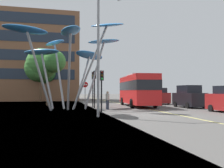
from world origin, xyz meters
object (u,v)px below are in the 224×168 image
object	(u,v)px
no_entry_sign	(85,90)
traffic_light_island_mid	(93,82)
traffic_light_kerb_far	(95,81)
car_parked_far	(158,96)
street_lamp	(104,38)
car_parked_mid	(189,97)
pedestrian	(107,100)
red_bus	(137,89)
leaf_sculpture	(65,46)
traffic_light_kerb_near	(102,82)

from	to	relation	value
no_entry_sign	traffic_light_island_mid	bearing A→B (deg)	45.97
traffic_light_kerb_far	car_parked_far	bearing A→B (deg)	32.45
traffic_light_kerb_far	street_lamp	xyz separation A→B (m)	(-0.69, -8.39, 2.63)
traffic_light_kerb_far	car_parked_mid	bearing A→B (deg)	-7.08
street_lamp	pedestrian	xyz separation A→B (m)	(1.63, 6.42, -4.53)
traffic_light_kerb_far	traffic_light_island_mid	size ratio (longest dim) A/B	0.99
red_bus	leaf_sculpture	xyz separation A→B (m)	(-8.31, -3.29, 3.99)
traffic_light_kerb_near	car_parked_far	distance (m)	15.32
pedestrian	no_entry_sign	size ratio (longest dim) A/B	0.63
leaf_sculpture	car_parked_mid	bearing A→B (deg)	0.44
leaf_sculpture	traffic_light_kerb_far	bearing A→B (deg)	23.89
traffic_light_island_mid	traffic_light_kerb_far	bearing A→B (deg)	-93.78
pedestrian	street_lamp	bearing A→B (deg)	-104.20
car_parked_mid	car_parked_far	world-z (taller)	car_parked_mid
traffic_light_kerb_far	car_parked_far	xyz separation A→B (m)	(9.60, 6.10, -1.74)
car_parked_far	no_entry_sign	size ratio (longest dim) A/B	1.51
pedestrian	no_entry_sign	world-z (taller)	no_entry_sign
car_parked_mid	street_lamp	size ratio (longest dim) A/B	0.48
traffic_light_island_mid	no_entry_sign	world-z (taller)	traffic_light_island_mid
car_parked_mid	pedestrian	distance (m)	9.08
traffic_light_island_mid	car_parked_far	xyz separation A→B (m)	(9.47, 4.06, -1.77)
traffic_light_island_mid	car_parked_mid	world-z (taller)	traffic_light_island_mid
traffic_light_kerb_near	car_parked_mid	xyz separation A→B (m)	(10.27, 4.27, -1.37)
traffic_light_island_mid	pedestrian	bearing A→B (deg)	-78.75
car_parked_mid	pedestrian	size ratio (longest dim) A/B	2.39
leaf_sculpture	no_entry_sign	distance (m)	5.28
red_bus	no_entry_sign	bearing A→B (deg)	-171.36
traffic_light_island_mid	red_bus	bearing A→B (deg)	-1.11
street_lamp	car_parked_mid	bearing A→B (deg)	33.84
car_parked_far	street_lamp	xyz separation A→B (m)	(-10.29, -14.50, 4.37)
red_bus	traffic_light_kerb_far	world-z (taller)	traffic_light_kerb_far
no_entry_sign	pedestrian	bearing A→B (deg)	-58.91
traffic_light_island_mid	car_parked_mid	bearing A→B (deg)	-18.46
red_bus	car_parked_mid	xyz separation A→B (m)	(4.69, -3.19, -0.93)
red_bus	car_parked_far	bearing A→B (deg)	43.93
traffic_light_kerb_near	street_lamp	size ratio (longest dim) A/B	0.40
red_bus	traffic_light_kerb_near	distance (m)	9.32
traffic_light_kerb_near	traffic_light_island_mid	bearing A→B (deg)	86.82
red_bus	pedestrian	distance (m)	5.97
traffic_light_island_mid	street_lamp	size ratio (longest dim) A/B	0.45
traffic_light_island_mid	car_parked_far	distance (m)	10.45
leaf_sculpture	street_lamp	distance (m)	7.46
car_parked_mid	pedestrian	xyz separation A→B (m)	(-9.05, -0.73, -0.23)
car_parked_mid	street_lamp	bearing A→B (deg)	-146.16
car_parked_far	pedestrian	distance (m)	11.85
car_parked_far	leaf_sculpture	bearing A→B (deg)	-149.48
leaf_sculpture	pedestrian	size ratio (longest dim) A/B	6.24
red_bus	traffic_light_kerb_far	bearing A→B (deg)	-159.78
pedestrian	traffic_light_kerb_near	bearing A→B (deg)	-109.00
leaf_sculpture	traffic_light_island_mid	distance (m)	5.64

